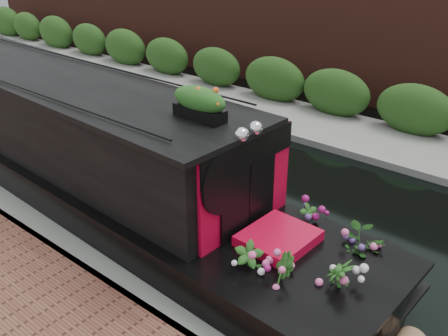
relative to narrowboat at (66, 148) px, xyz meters
The scene contains 6 objects.
ground 3.09m from the narrowboat, 41.70° to the left, with size 80.00×80.00×0.00m, color black.
near_bank_coping 2.73m from the narrowboat, 31.21° to the right, with size 40.00×0.60×0.50m, color gray.
far_bank_path 6.61m from the narrowboat, 70.32° to the left, with size 40.00×2.40×0.34m, color gray.
far_hedge 7.46m from the narrowboat, 72.67° to the left, with size 40.00×1.10×2.80m, color #234918.
far_brick_wall 9.47m from the narrowboat, 76.47° to the left, with size 40.00×1.00×8.00m, color #4D231A.
narrowboat is the anchor object (origin of this frame).
Camera 1 is at (5.91, -6.86, 4.82)m, focal length 40.00 mm.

